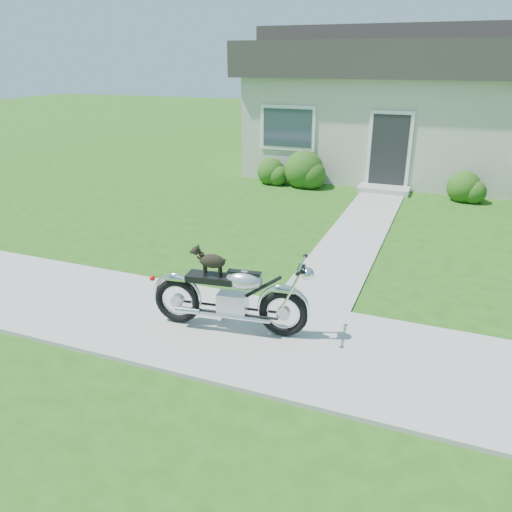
# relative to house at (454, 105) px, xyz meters

# --- Properties ---
(ground) EXTENTS (80.00, 80.00, 0.00)m
(ground) POSITION_rel_house_xyz_m (0.00, -11.99, -2.16)
(ground) COLOR #235114
(ground) RESTS_ON ground
(sidewalk) EXTENTS (24.00, 2.20, 0.04)m
(sidewalk) POSITION_rel_house_xyz_m (0.00, -11.99, -2.14)
(sidewalk) COLOR #9E9B93
(sidewalk) RESTS_ON ground
(walkway) EXTENTS (1.20, 8.00, 0.03)m
(walkway) POSITION_rel_house_xyz_m (-1.50, -6.99, -2.14)
(walkway) COLOR #9E9B93
(walkway) RESTS_ON ground
(house) EXTENTS (12.60, 7.03, 4.50)m
(house) POSITION_rel_house_xyz_m (0.00, 0.00, 0.00)
(house) COLOR beige
(house) RESTS_ON ground
(shrub_row) EXTENTS (10.74, 1.18, 1.18)m
(shrub_row) POSITION_rel_house_xyz_m (0.28, -3.49, -1.71)
(shrub_row) COLOR #264E14
(shrub_row) RESTS_ON ground
(potted_plant_left) EXTENTS (0.94, 0.89, 0.84)m
(potted_plant_left) POSITION_rel_house_xyz_m (-4.01, -3.44, -1.74)
(potted_plant_left) COLOR #185B1D
(potted_plant_left) RESTS_ON ground
(potted_plant_right) EXTENTS (0.54, 0.54, 0.70)m
(potted_plant_right) POSITION_rel_house_xyz_m (0.68, -3.44, -1.81)
(potted_plant_right) COLOR #1F641B
(potted_plant_right) RESTS_ON ground
(motorcycle_with_dog) EXTENTS (2.22, 0.65, 1.17)m
(motorcycle_with_dog) POSITION_rel_house_xyz_m (-2.31, -11.98, -1.61)
(motorcycle_with_dog) COLOR black
(motorcycle_with_dog) RESTS_ON sidewalk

